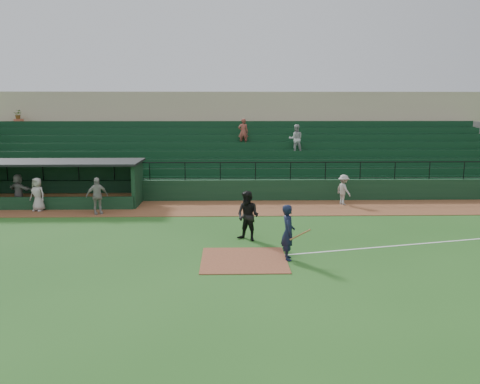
{
  "coord_description": "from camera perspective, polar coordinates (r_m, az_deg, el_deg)",
  "views": [
    {
      "loc": [
        -0.52,
        -17.82,
        5.38
      ],
      "look_at": [
        0.0,
        5.0,
        1.4
      ],
      "focal_mm": 37.23,
      "sensor_mm": 36.0,
      "label": 1
    }
  ],
  "objects": [
    {
      "name": "dugout",
      "position": [
        29.17,
        -19.74,
        1.33
      ],
      "size": [
        8.9,
        3.2,
        2.42
      ],
      "color": "black",
      "rests_on": "ground"
    },
    {
      "name": "ground",
      "position": [
        18.62,
        0.36,
        -6.9
      ],
      "size": [
        90.0,
        90.0,
        0.0
      ],
      "primitive_type": "plane",
      "color": "#22541B",
      "rests_on": "ground"
    },
    {
      "name": "batter_at_plate",
      "position": [
        17.59,
        5.54,
        -4.62
      ],
      "size": [
        1.04,
        0.73,
        1.97
      ],
      "color": "black",
      "rests_on": "ground"
    },
    {
      "name": "dugout_player_a",
      "position": [
        25.72,
        -16.08,
        -0.42
      ],
      "size": [
        1.16,
        0.9,
        1.84
      ],
      "primitive_type": "imported",
      "rotation": [
        0.0,
        0.0,
        0.48
      ],
      "color": "#9D9893",
      "rests_on": "warning_track"
    },
    {
      "name": "home_plate_dirt",
      "position": [
        17.66,
        0.45,
        -7.79
      ],
      "size": [
        3.0,
        3.0,
        0.03
      ],
      "primitive_type": "cube",
      "color": "brown",
      "rests_on": "ground"
    },
    {
      "name": "umpire",
      "position": [
        19.97,
        0.92,
        -2.76
      ],
      "size": [
        1.23,
        1.17,
        2.01
      ],
      "primitive_type": "imported",
      "rotation": [
        0.0,
        0.0,
        -0.57
      ],
      "color": "black",
      "rests_on": "ground"
    },
    {
      "name": "runner",
      "position": [
        27.67,
        11.79,
        0.26
      ],
      "size": [
        0.99,
        1.22,
        1.64
      ],
      "primitive_type": "imported",
      "rotation": [
        0.0,
        0.0,
        1.99
      ],
      "color": "#A39D98",
      "rests_on": "warning_track"
    },
    {
      "name": "stadium_structure",
      "position": [
        34.42,
        -0.44,
        4.76
      ],
      "size": [
        38.0,
        13.08,
        6.4
      ],
      "color": "black",
      "rests_on": "ground"
    },
    {
      "name": "warning_track",
      "position": [
        26.37,
        -0.15,
        -1.85
      ],
      "size": [
        40.0,
        4.0,
        0.03
      ],
      "primitive_type": "cube",
      "color": "brown",
      "rests_on": "ground"
    },
    {
      "name": "dugout_player_b",
      "position": [
        27.47,
        -22.19,
        -0.25
      ],
      "size": [
        0.98,
        0.8,
        1.72
      ],
      "primitive_type": "imported",
      "rotation": [
        0.0,
        0.0,
        -0.34
      ],
      "color": "#ACA6A1",
      "rests_on": "warning_track"
    },
    {
      "name": "dugout_player_c",
      "position": [
        29.3,
        -24.04,
        0.22
      ],
      "size": [
        1.66,
        1.19,
        1.73
      ],
      "primitive_type": "imported",
      "rotation": [
        0.0,
        0.0,
        2.66
      ],
      "color": "gray",
      "rests_on": "warning_track"
    },
    {
      "name": "foul_line",
      "position": [
        21.52,
        22.17,
        -5.32
      ],
      "size": [
        17.49,
        4.44,
        0.01
      ],
      "primitive_type": "cube",
      "rotation": [
        0.0,
        0.0,
        0.24
      ],
      "color": "white",
      "rests_on": "ground"
    }
  ]
}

